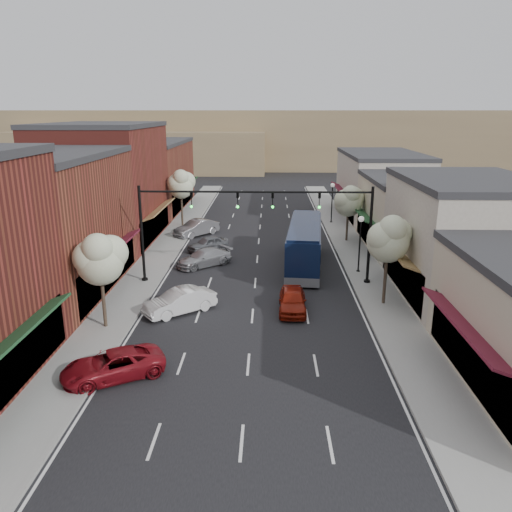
# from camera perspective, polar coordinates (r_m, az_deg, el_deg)

# --- Properties ---
(ground) EXTENTS (160.00, 160.00, 0.00)m
(ground) POSITION_cam_1_polar(r_m,az_deg,el_deg) (28.55, -0.55, -8.44)
(ground) COLOR black
(ground) RESTS_ON ground
(sidewalk_left) EXTENTS (2.80, 73.00, 0.15)m
(sidewalk_left) POSITION_cam_1_polar(r_m,az_deg,el_deg) (46.92, -10.03, 1.38)
(sidewalk_left) COLOR gray
(sidewalk_left) RESTS_ON ground
(sidewalk_right) EXTENTS (2.80, 73.00, 0.15)m
(sidewalk_right) POSITION_cam_1_polar(r_m,az_deg,el_deg) (46.57, 10.67, 1.24)
(sidewalk_right) COLOR gray
(sidewalk_right) RESTS_ON ground
(curb_left) EXTENTS (0.25, 73.00, 0.17)m
(curb_left) POSITION_cam_1_polar(r_m,az_deg,el_deg) (46.66, -8.35, 1.38)
(curb_left) COLOR gray
(curb_left) RESTS_ON ground
(curb_right) EXTENTS (0.25, 73.00, 0.17)m
(curb_right) POSITION_cam_1_polar(r_m,az_deg,el_deg) (46.37, 8.96, 1.25)
(curb_right) COLOR gray
(curb_right) RESTS_ON ground
(bldg_left_midnear) EXTENTS (10.14, 14.10, 9.40)m
(bldg_left_midnear) POSITION_cam_1_polar(r_m,az_deg,el_deg) (36.09, -23.44, 3.28)
(bldg_left_midnear) COLOR brown
(bldg_left_midnear) RESTS_ON ground
(bldg_left_midfar) EXTENTS (10.14, 14.10, 10.90)m
(bldg_left_midfar) POSITION_cam_1_polar(r_m,az_deg,el_deg) (48.81, -16.79, 7.90)
(bldg_left_midfar) COLOR maroon
(bldg_left_midfar) RESTS_ON ground
(bldg_left_far) EXTENTS (10.14, 18.10, 8.40)m
(bldg_left_far) POSITION_cam_1_polar(r_m,az_deg,el_deg) (64.23, -12.31, 8.96)
(bldg_left_far) COLOR brown
(bldg_left_far) RESTS_ON ground
(bldg_right_midnear) EXTENTS (9.14, 12.10, 7.90)m
(bldg_right_midnear) POSITION_cam_1_polar(r_m,az_deg,el_deg) (35.30, 22.68, 1.85)
(bldg_right_midnear) COLOR #BCB1A1
(bldg_right_midnear) RESTS_ON ground
(bldg_right_midfar) EXTENTS (9.14, 12.10, 6.40)m
(bldg_right_midfar) POSITION_cam_1_polar(r_m,az_deg,el_deg) (46.56, 17.44, 4.67)
(bldg_right_midfar) COLOR #BDAF96
(bldg_right_midfar) RESTS_ON ground
(bldg_right_far) EXTENTS (9.14, 16.10, 7.40)m
(bldg_right_far) POSITION_cam_1_polar(r_m,az_deg,el_deg) (59.88, 13.94, 7.86)
(bldg_right_far) COLOR #BCB1A1
(bldg_right_far) RESTS_ON ground
(hill_far) EXTENTS (120.00, 30.00, 12.00)m
(hill_far) POSITION_cam_1_polar(r_m,az_deg,el_deg) (116.08, 1.09, 13.35)
(hill_far) COLOR #7A6647
(hill_far) RESTS_ON ground
(hill_near) EXTENTS (50.00, 20.00, 8.00)m
(hill_near) POSITION_cam_1_polar(r_m,az_deg,el_deg) (107.41, -12.72, 11.66)
(hill_near) COLOR #7A6647
(hill_near) RESTS_ON ground
(signal_mast_right) EXTENTS (8.22, 0.46, 7.00)m
(signal_mast_right) POSITION_cam_1_polar(r_m,az_deg,el_deg) (35.01, 9.17, 4.01)
(signal_mast_right) COLOR black
(signal_mast_right) RESTS_ON ground
(signal_mast_left) EXTENTS (8.22, 0.46, 7.00)m
(signal_mast_left) POSITION_cam_1_polar(r_m,az_deg,el_deg) (35.32, -9.27, 4.11)
(signal_mast_left) COLOR black
(signal_mast_left) RESTS_ON ground
(tree_right_near) EXTENTS (2.85, 2.65, 5.95)m
(tree_right_near) POSITION_cam_1_polar(r_m,az_deg,el_deg) (31.66, 14.98, 2.04)
(tree_right_near) COLOR #47382B
(tree_right_near) RESTS_ON ground
(tree_right_far) EXTENTS (2.85, 2.65, 5.43)m
(tree_right_far) POSITION_cam_1_polar(r_m,az_deg,el_deg) (47.13, 10.59, 6.30)
(tree_right_far) COLOR #47382B
(tree_right_far) RESTS_ON ground
(tree_left_near) EXTENTS (2.85, 2.65, 5.69)m
(tree_left_near) POSITION_cam_1_polar(r_m,az_deg,el_deg) (28.52, -17.39, -0.19)
(tree_left_near) COLOR #47382B
(tree_left_near) RESTS_ON ground
(tree_left_far) EXTENTS (2.85, 2.65, 6.13)m
(tree_left_far) POSITION_cam_1_polar(r_m,az_deg,el_deg) (53.18, -8.55, 8.18)
(tree_left_far) COLOR #47382B
(tree_left_far) RESTS_ON ground
(lamp_post_near) EXTENTS (0.44, 0.44, 4.44)m
(lamp_post_near) POSITION_cam_1_polar(r_m,az_deg,el_deg) (38.12, 11.83, 2.37)
(lamp_post_near) COLOR black
(lamp_post_near) RESTS_ON ground
(lamp_post_far) EXTENTS (0.44, 0.44, 4.44)m
(lamp_post_far) POSITION_cam_1_polar(r_m,az_deg,el_deg) (55.08, 8.70, 6.76)
(lamp_post_far) COLOR black
(lamp_post_far) RESTS_ON ground
(coach_bus) EXTENTS (3.54, 11.46, 3.45)m
(coach_bus) POSITION_cam_1_polar(r_m,az_deg,el_deg) (39.62, 5.58, 1.38)
(coach_bus) COLOR #0C1733
(coach_bus) RESTS_ON ground
(red_hatchback) EXTENTS (1.79, 4.20, 1.41)m
(red_hatchback) POSITION_cam_1_polar(r_m,az_deg,el_deg) (30.93, 4.19, -5.06)
(red_hatchback) COLOR maroon
(red_hatchback) RESTS_ON ground
(parked_car_a) EXTENTS (5.15, 4.14, 1.30)m
(parked_car_a) POSITION_cam_1_polar(r_m,az_deg,el_deg) (24.46, -16.04, -11.91)
(parked_car_a) COLOR maroon
(parked_car_a) RESTS_ON ground
(parked_car_b) EXTENTS (4.49, 3.99, 1.48)m
(parked_car_b) POSITION_cam_1_polar(r_m,az_deg,el_deg) (30.93, -8.70, -5.15)
(parked_car_b) COLOR silver
(parked_car_b) RESTS_ON ground
(parked_car_c) EXTENTS (4.76, 4.38, 1.34)m
(parked_car_c) POSITION_cam_1_polar(r_m,az_deg,el_deg) (39.88, -5.97, -0.22)
(parked_car_c) COLOR #9B9CA0
(parked_car_c) RESTS_ON ground
(parked_car_d) EXTENTS (3.88, 3.54, 1.28)m
(parked_car_d) POSITION_cam_1_polar(r_m,az_deg,el_deg) (44.22, -5.52, 1.40)
(parked_car_d) COLOR #5A5D62
(parked_car_d) RESTS_ON ground
(parked_car_e) EXTENTS (4.38, 4.71, 1.57)m
(parked_car_e) POSITION_cam_1_polar(r_m,az_deg,el_deg) (49.74, -6.80, 3.21)
(parked_car_e) COLOR gray
(parked_car_e) RESTS_ON ground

